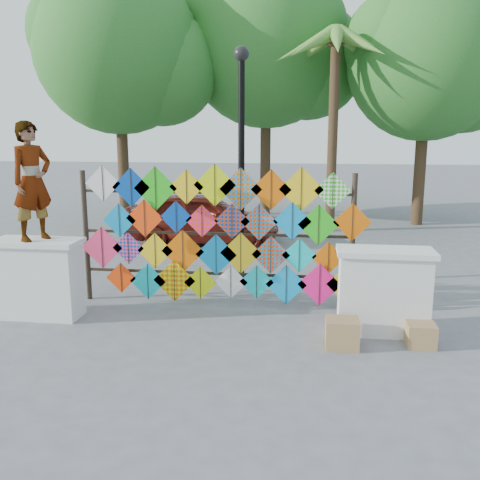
% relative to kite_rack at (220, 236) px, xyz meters
% --- Properties ---
extents(ground, '(80.00, 80.00, 0.00)m').
position_rel_kite_rack_xyz_m(ground, '(-0.10, -0.72, -1.23)').
color(ground, gray).
rests_on(ground, ground).
extents(parapet_left, '(1.40, 0.65, 1.28)m').
position_rel_kite_rack_xyz_m(parapet_left, '(-2.80, -0.92, -0.58)').
color(parapet_left, white).
rests_on(parapet_left, ground).
extents(parapet_right, '(1.40, 0.65, 1.28)m').
position_rel_kite_rack_xyz_m(parapet_right, '(2.60, -0.92, -0.58)').
color(parapet_right, white).
rests_on(parapet_right, ground).
extents(kite_rack, '(4.96, 0.24, 2.44)m').
position_rel_kite_rack_xyz_m(kite_rack, '(0.00, 0.00, 0.00)').
color(kite_rack, black).
rests_on(kite_rack, ground).
extents(tree_west, '(5.85, 5.20, 8.01)m').
position_rel_kite_rack_xyz_m(tree_west, '(-4.51, 8.31, 4.15)').
color(tree_west, '#46311E').
rests_on(tree_west, ground).
extents(tree_mid, '(6.30, 5.60, 8.61)m').
position_rel_kite_rack_xyz_m(tree_mid, '(0.00, 10.31, 4.55)').
color(tree_mid, '#46311E').
rests_on(tree_mid, ground).
extents(tree_east, '(5.40, 4.80, 7.42)m').
position_rel_kite_rack_xyz_m(tree_east, '(4.99, 8.81, 3.76)').
color(tree_east, '#46311E').
rests_on(tree_east, ground).
extents(palm_tree, '(3.62, 3.62, 5.83)m').
position_rel_kite_rack_xyz_m(palm_tree, '(2.10, 7.28, 3.73)').
color(palm_tree, '#46311E').
rests_on(palm_tree, ground).
extents(vendor_woman, '(0.71, 0.80, 1.84)m').
position_rel_kite_rack_xyz_m(vendor_woman, '(-2.79, -0.92, 0.97)').
color(vendor_woman, '#99999E').
rests_on(vendor_woman, parapet_left).
extents(sedan, '(4.11, 1.80, 1.38)m').
position_rel_kite_rack_xyz_m(sedan, '(-1.33, 5.03, -0.54)').
color(sedan, '#601810').
rests_on(sedan, ground).
extents(lamppost, '(0.28, 0.28, 4.46)m').
position_rel_kite_rack_xyz_m(lamppost, '(0.20, 1.28, 1.46)').
color(lamppost, black).
rests_on(lamppost, ground).
extents(cardboard_box_near, '(0.46, 0.41, 0.41)m').
position_rel_kite_rack_xyz_m(cardboard_box_near, '(1.98, -1.55, -1.02)').
color(cardboard_box_near, '#988049').
rests_on(cardboard_box_near, ground).
extents(cardboard_box_far, '(0.39, 0.36, 0.33)m').
position_rel_kite_rack_xyz_m(cardboard_box_far, '(3.07, -1.37, -1.06)').
color(cardboard_box_far, '#988049').
rests_on(cardboard_box_far, ground).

